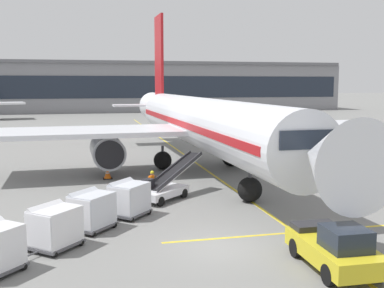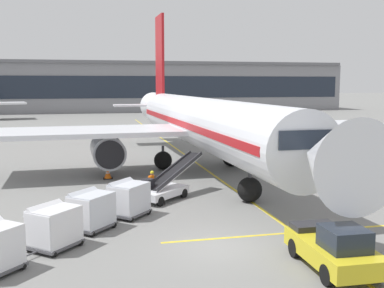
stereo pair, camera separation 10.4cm
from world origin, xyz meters
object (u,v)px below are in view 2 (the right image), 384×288
object	(u,v)px
baggage_cart_lead	(128,198)
parked_airplane	(201,123)
safety_cone_engine_keepout	(108,174)
baggage_cart_third	(53,226)
baggage_cart_second	(91,210)
ground_crew_by_loader	(152,183)
pushback_tug	(334,248)
belt_loader	(165,186)
ground_crew_by_carts	(122,198)

from	to	relation	value
baggage_cart_lead	parked_airplane	bearing A→B (deg)	60.21
safety_cone_engine_keepout	baggage_cart_third	bearing A→B (deg)	-101.62
baggage_cart_second	ground_crew_by_loader	xyz separation A→B (m)	(3.73, 5.36, -0.00)
baggage_cart_third	pushback_tug	xyz separation A→B (m)	(10.46, -4.67, -0.17)
baggage_cart_third	safety_cone_engine_keepout	xyz separation A→B (m)	(2.94, 14.32, -0.62)
parked_airplane	baggage_cart_third	xyz separation A→B (m)	(-10.51, -16.33, -2.82)
parked_airplane	safety_cone_engine_keepout	xyz separation A→B (m)	(-7.57, -2.02, -3.44)
baggage_cart_lead	ground_crew_by_loader	xyz separation A→B (m)	(1.77, 3.47, -0.00)
parked_airplane	baggage_cart_third	bearing A→B (deg)	-122.77
baggage_cart_lead	baggage_cart_third	world-z (taller)	same
belt_loader	baggage_cart_third	world-z (taller)	belt_loader
belt_loader	safety_cone_engine_keepout	size ratio (longest dim) A/B	6.23
baggage_cart_lead	belt_loader	bearing A→B (deg)	51.91
baggage_cart_second	ground_crew_by_carts	size ratio (longest dim) A/B	1.48
ground_crew_by_loader	safety_cone_engine_keepout	xyz separation A→B (m)	(-2.35, 6.72, -0.62)
baggage_cart_lead	ground_crew_by_carts	bearing A→B (deg)	152.78
parked_airplane	belt_loader	size ratio (longest dim) A/B	9.03
baggage_cart_third	pushback_tug	bearing A→B (deg)	-24.08
belt_loader	baggage_cart_lead	distance (m)	4.08
belt_loader	ground_crew_by_loader	distance (m)	0.81
parked_airplane	ground_crew_by_loader	distance (m)	10.56
ground_crew_by_loader	belt_loader	bearing A→B (deg)	-19.64
baggage_cart_third	ground_crew_by_carts	distance (m)	5.36
baggage_cart_second	ground_crew_by_loader	size ratio (longest dim) A/B	1.48
baggage_cart_second	ground_crew_by_carts	xyz separation A→B (m)	(1.66, 2.04, -0.00)
ground_crew_by_loader	pushback_tug	bearing A→B (deg)	-67.18
belt_loader	baggage_cart_third	bearing A→B (deg)	-129.48
ground_crew_by_loader	ground_crew_by_carts	size ratio (longest dim) A/B	1.00
baggage_cart_second	pushback_tug	bearing A→B (deg)	-37.87
parked_airplane	ground_crew_by_carts	size ratio (longest dim) A/B	25.03
baggage_cart_third	safety_cone_engine_keepout	bearing A→B (deg)	78.38
baggage_cart_third	ground_crew_by_loader	xyz separation A→B (m)	(5.30, 7.60, -0.00)
ground_crew_by_carts	safety_cone_engine_keepout	world-z (taller)	ground_crew_by_carts
parked_airplane	baggage_cart_second	world-z (taller)	parked_airplane
baggage_cart_third	safety_cone_engine_keepout	size ratio (longest dim) A/B	3.33
parked_airplane	baggage_cart_third	distance (m)	19.63
pushback_tug	ground_crew_by_carts	xyz separation A→B (m)	(-7.23, 8.95, 0.17)
pushback_tug	ground_crew_by_carts	world-z (taller)	pushback_tug
belt_loader	pushback_tug	size ratio (longest dim) A/B	1.09
belt_loader	baggage_cart_second	world-z (taller)	belt_loader
baggage_cart_second	ground_crew_by_carts	world-z (taller)	baggage_cart_second
belt_loader	baggage_cart_lead	size ratio (longest dim) A/B	1.87
baggage_cart_second	baggage_cart_third	size ratio (longest dim) A/B	1.00
pushback_tug	baggage_cart_second	bearing A→B (deg)	142.13
baggage_cart_lead	pushback_tug	xyz separation A→B (m)	(6.93, -8.80, -0.17)
belt_loader	baggage_cart_third	xyz separation A→B (m)	(-6.04, -7.33, 0.20)
pushback_tug	ground_crew_by_carts	size ratio (longest dim) A/B	2.55
belt_loader	baggage_cart_third	size ratio (longest dim) A/B	1.87
belt_loader	safety_cone_engine_keepout	xyz separation A→B (m)	(-3.09, 6.98, -0.43)
ground_crew_by_carts	baggage_cart_third	bearing A→B (deg)	-127.10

